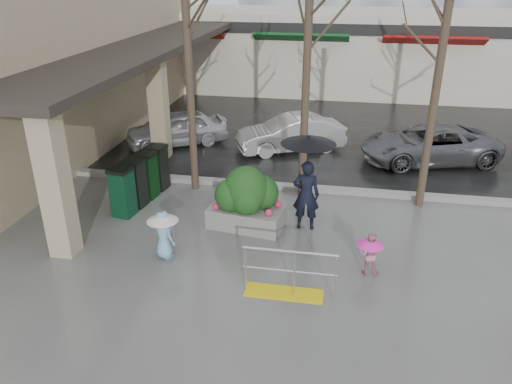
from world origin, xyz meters
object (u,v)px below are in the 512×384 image
(car_a, at_px, (177,128))
(car_b, at_px, (291,134))
(tree_west, at_px, (186,9))
(woman, at_px, (307,175))
(child_pink, at_px, (370,250))
(car_c, at_px, (429,144))
(child_blue, at_px, (163,230))
(news_boxes, at_px, (141,179))
(tree_midwest, at_px, (309,4))
(planter, at_px, (247,199))
(handrail, at_px, (287,278))
(tree_mideast, at_px, (446,23))

(car_a, bearing_deg, car_b, 60.01)
(tree_west, bearing_deg, woman, -28.86)
(child_pink, distance_m, car_c, 7.57)
(child_blue, xyz_separation_m, news_boxes, (-1.65, 2.75, -0.03))
(tree_midwest, relative_size, child_pink, 7.23)
(car_b, bearing_deg, child_pink, -6.45)
(child_blue, height_order, car_c, car_c)
(planter, relative_size, news_boxes, 0.81)
(child_blue, bearing_deg, news_boxes, -26.56)
(tree_midwest, bearing_deg, handrail, -88.09)
(car_b, distance_m, car_c, 4.74)
(handrail, distance_m, tree_mideast, 7.28)
(handrail, distance_m, car_a, 10.01)
(tree_west, bearing_deg, child_blue, -83.55)
(tree_mideast, height_order, child_blue, tree_mideast)
(tree_west, relative_size, child_pink, 7.03)
(car_a, relative_size, car_c, 0.82)
(tree_west, height_order, planter, tree_west)
(handrail, height_order, news_boxes, news_boxes)
(handrail, relative_size, news_boxes, 0.77)
(planter, xyz_separation_m, car_c, (5.16, 5.63, -0.15))
(news_boxes, bearing_deg, planter, -8.33)
(car_a, bearing_deg, child_pink, 11.05)
(woman, distance_m, car_b, 5.92)
(woman, distance_m, car_a, 7.79)
(woman, distance_m, car_c, 6.62)
(woman, relative_size, car_a, 0.67)
(handrail, relative_size, car_c, 0.42)
(tree_midwest, distance_m, tree_mideast, 3.32)
(tree_midwest, xyz_separation_m, woman, (0.27, -1.91, -3.77))
(tree_mideast, distance_m, woman, 4.94)
(handrail, bearing_deg, car_c, 65.48)
(child_pink, distance_m, child_blue, 4.57)
(handrail, xyz_separation_m, tree_midwest, (-0.16, 4.80, 4.86))
(news_boxes, bearing_deg, woman, -0.89)
(tree_mideast, bearing_deg, child_blue, -147.38)
(car_c, bearing_deg, handrail, -40.34)
(tree_midwest, distance_m, child_pink, 6.24)
(tree_west, bearing_deg, car_c, 26.20)
(news_boxes, height_order, car_c, news_boxes)
(planter, bearing_deg, tree_west, 133.45)
(car_c, bearing_deg, child_pink, -32.37)
(car_a, xyz_separation_m, car_b, (4.23, 0.09, 0.00))
(tree_midwest, bearing_deg, child_pink, -64.26)
(tree_midwest, bearing_deg, woman, -82.07)
(car_c, bearing_deg, news_boxes, -76.75)
(handrail, xyz_separation_m, car_c, (3.80, 8.32, 0.25))
(handrail, bearing_deg, tree_mideast, 56.81)
(tree_mideast, xyz_separation_m, car_a, (-8.30, 3.77, -4.23))
(handrail, bearing_deg, woman, 87.90)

